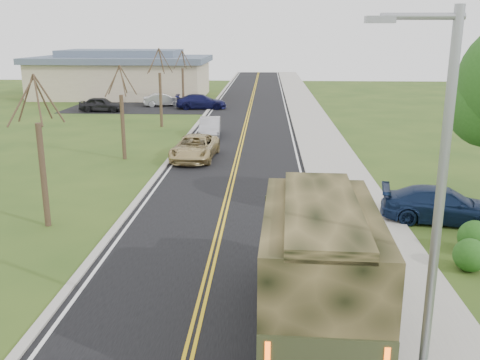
# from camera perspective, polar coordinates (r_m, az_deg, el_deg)

# --- Properties ---
(road) EXTENTS (8.00, 120.00, 0.01)m
(road) POSITION_cam_1_polar(r_m,az_deg,el_deg) (50.59, 0.83, 6.79)
(road) COLOR black
(road) RESTS_ON ground
(curb_right) EXTENTS (0.30, 120.00, 0.12)m
(curb_right) POSITION_cam_1_polar(r_m,az_deg,el_deg) (50.60, 5.56, 6.78)
(curb_right) COLOR #9E998E
(curb_right) RESTS_ON ground
(sidewalk_right) EXTENTS (3.20, 120.00, 0.10)m
(sidewalk_right) POSITION_cam_1_polar(r_m,az_deg,el_deg) (50.72, 7.55, 6.73)
(sidewalk_right) COLOR #9E998E
(sidewalk_right) RESTS_ON ground
(curb_left) EXTENTS (0.30, 120.00, 0.10)m
(curb_left) POSITION_cam_1_polar(r_m,az_deg,el_deg) (50.90, -3.88, 6.86)
(curb_left) COLOR #9E998E
(curb_left) RESTS_ON ground
(street_light) EXTENTS (1.65, 0.22, 8.00)m
(street_light) POSITION_cam_1_polar(r_m,az_deg,el_deg) (10.45, 19.95, -2.80)
(street_light) COLOR gray
(street_light) RESTS_ON ground
(bare_tree_a) EXTENTS (1.93, 2.26, 6.08)m
(bare_tree_a) POSITION_cam_1_polar(r_m,az_deg,el_deg) (22.40, -20.37, 1.74)
(bare_tree_a) COLOR #38281C
(bare_tree_a) RESTS_ON ground
(bare_tree_b) EXTENTS (1.83, 2.14, 5.73)m
(bare_tree_b) POSITION_cam_1_polar(r_m,az_deg,el_deg) (33.57, -12.43, 6.33)
(bare_tree_b) COLOR #38281C
(bare_tree_b) RESTS_ON ground
(bare_tree_c) EXTENTS (2.04, 2.39, 6.42)m
(bare_tree_c) POSITION_cam_1_polar(r_m,az_deg,el_deg) (45.12, -8.48, 9.13)
(bare_tree_c) COLOR #38281C
(bare_tree_c) RESTS_ON ground
(bare_tree_d) EXTENTS (1.88, 2.20, 5.91)m
(bare_tree_d) POSITION_cam_1_polar(r_m,az_deg,el_deg) (56.91, -6.11, 10.24)
(bare_tree_d) COLOR #38281C
(bare_tree_d) RESTS_ON ground
(commercial_building) EXTENTS (25.50, 21.50, 5.65)m
(commercial_building) POSITION_cam_1_polar(r_m,az_deg,el_deg) (68.50, -12.38, 10.94)
(commercial_building) COLOR tan
(commercial_building) RESTS_ON ground
(military_truck) EXTENTS (2.89, 7.61, 3.75)m
(military_truck) POSITION_cam_1_polar(r_m,az_deg,el_deg) (13.64, 8.31, -8.03)
(military_truck) COLOR black
(military_truck) RESTS_ON ground
(suv_champagne) EXTENTS (2.75, 5.45, 1.48)m
(suv_champagne) POSITION_cam_1_polar(r_m,az_deg,el_deg) (33.12, -4.83, 3.46)
(suv_champagne) COLOR tan
(suv_champagne) RESTS_ON ground
(sedan_silver) EXTENTS (1.78, 4.42, 1.43)m
(sedan_silver) POSITION_cam_1_polar(r_m,az_deg,el_deg) (40.61, -3.22, 5.66)
(sedan_silver) COLOR #A7A7AC
(sedan_silver) RESTS_ON ground
(pickup_navy) EXTENTS (5.25, 2.88, 1.44)m
(pickup_navy) POSITION_cam_1_polar(r_m,az_deg,el_deg) (23.48, 20.83, -2.54)
(pickup_navy) COLOR #111F3E
(pickup_navy) RESTS_ON ground
(lot_car_dark) EXTENTS (4.30, 1.74, 1.46)m
(lot_car_dark) POSITION_cam_1_polar(r_m,az_deg,el_deg) (55.40, -14.56, 7.81)
(lot_car_dark) COLOR black
(lot_car_dark) RESTS_ON ground
(lot_car_silver) EXTENTS (4.43, 2.69, 1.38)m
(lot_car_silver) POSITION_cam_1_polar(r_m,az_deg,el_deg) (58.52, -8.22, 8.47)
(lot_car_silver) COLOR #ABABB0
(lot_car_silver) RESTS_ON ground
(lot_car_navy) EXTENTS (5.37, 2.56, 1.51)m
(lot_car_navy) POSITION_cam_1_polar(r_m,az_deg,el_deg) (55.90, -4.16, 8.34)
(lot_car_navy) COLOR #10113B
(lot_car_navy) RESTS_ON ground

